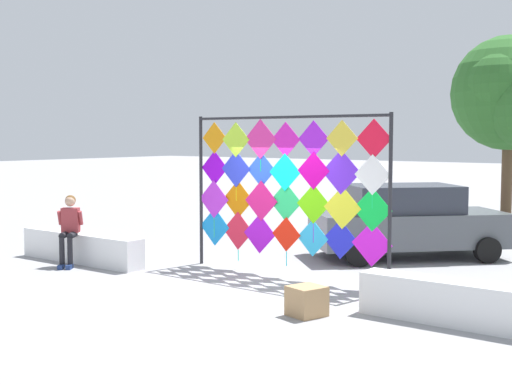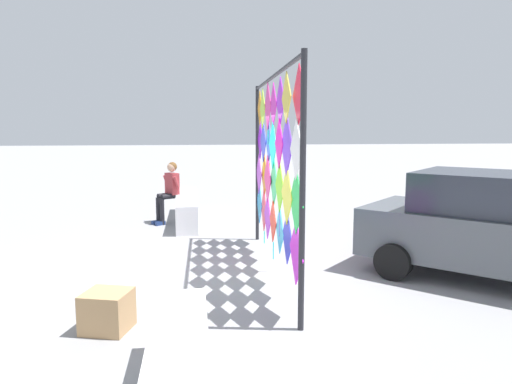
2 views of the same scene
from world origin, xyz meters
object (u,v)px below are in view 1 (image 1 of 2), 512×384
Objects in this scene: tree_far_right at (511,97)px; parked_car at (407,221)px; cardboard_box_large at (307,301)px; kite_display_rack at (286,184)px; seated_vendor at (69,225)px.

parked_car is at bearing -90.66° from tree_far_right.
tree_far_right is (-0.89, 12.61, 3.66)m from cardboard_box_large.
parked_car is (0.97, 3.38, -0.98)m from kite_display_rack.
seated_vendor is at bearing -156.46° from kite_display_rack.
tree_far_right is at bearing 89.34° from parked_car.
cardboard_box_large is 13.16m from tree_far_right.
kite_display_rack is 9.09× the size of cardboard_box_large.
parked_car is at bearing 73.96° from kite_display_rack.
cardboard_box_large is at bearing -3.84° from seated_vendor.
cardboard_box_large is at bearing -80.24° from parked_car.
kite_display_rack is 10.62m from tree_far_right.
cardboard_box_large is (0.97, -5.63, -0.60)m from parked_car.
tree_far_right reaches higher than seated_vendor.
seated_vendor is 0.26× the size of tree_far_right.
kite_display_rack is at bearing 130.79° from cardboard_box_large.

